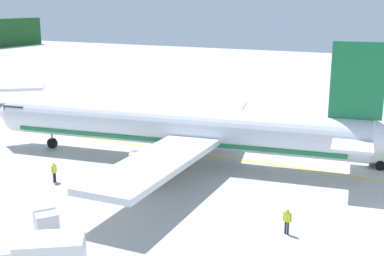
{
  "coord_description": "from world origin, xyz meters",
  "views": [
    {
      "loc": [
        -35.98,
        -1.29,
        15.02
      ],
      "look_at": [
        4.64,
        18.9,
        3.6
      ],
      "focal_mm": 46.78,
      "sensor_mm": 36.0,
      "label": 1
    }
  ],
  "objects_px": {
    "airliner_foreground": "(179,127)",
    "cargo_container_near": "(46,225)",
    "cargo_container_mid": "(296,137)",
    "crew_loader_left": "(54,171)",
    "crew_marshaller": "(287,219)"
  },
  "relations": [
    {
      "from": "airliner_foreground",
      "to": "cargo_container_near",
      "type": "height_order",
      "value": "airliner_foreground"
    },
    {
      "from": "airliner_foreground",
      "to": "cargo_container_mid",
      "type": "height_order",
      "value": "airliner_foreground"
    },
    {
      "from": "airliner_foreground",
      "to": "cargo_container_mid",
      "type": "distance_m",
      "value": 13.85
    },
    {
      "from": "cargo_container_mid",
      "to": "crew_marshaller",
      "type": "bearing_deg",
      "value": -166.54
    },
    {
      "from": "cargo_container_mid",
      "to": "crew_loader_left",
      "type": "bearing_deg",
      "value": 142.71
    },
    {
      "from": "crew_loader_left",
      "to": "airliner_foreground",
      "type": "bearing_deg",
      "value": -34.32
    },
    {
      "from": "cargo_container_mid",
      "to": "crew_loader_left",
      "type": "relative_size",
      "value": 1.3
    },
    {
      "from": "cargo_container_near",
      "to": "crew_marshaller",
      "type": "height_order",
      "value": "cargo_container_near"
    },
    {
      "from": "cargo_container_mid",
      "to": "crew_loader_left",
      "type": "distance_m",
      "value": 25.69
    },
    {
      "from": "airliner_foreground",
      "to": "cargo_container_mid",
      "type": "xyz_separation_m",
      "value": [
        10.46,
        -8.75,
        -2.39
      ]
    },
    {
      "from": "cargo_container_mid",
      "to": "crew_marshaller",
      "type": "relative_size",
      "value": 1.27
    },
    {
      "from": "cargo_container_near",
      "to": "cargo_container_mid",
      "type": "relative_size",
      "value": 1.0
    },
    {
      "from": "airliner_foreground",
      "to": "cargo_container_mid",
      "type": "bearing_deg",
      "value": -39.93
    },
    {
      "from": "crew_marshaller",
      "to": "crew_loader_left",
      "type": "relative_size",
      "value": 1.02
    },
    {
      "from": "crew_marshaller",
      "to": "crew_loader_left",
      "type": "xyz_separation_m",
      "value": [
        0.79,
        20.65,
        -0.03
      ]
    }
  ]
}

